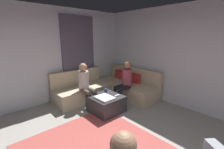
% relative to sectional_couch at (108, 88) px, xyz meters
% --- Properties ---
extents(wall_back, '(6.00, 0.12, 2.70)m').
position_rel_sectional_couch_xyz_m(wall_back, '(2.08, 1.06, 1.07)').
color(wall_back, silver).
rests_on(wall_back, ground_plane).
extents(wall_left, '(0.12, 6.00, 2.70)m').
position_rel_sectional_couch_xyz_m(wall_left, '(-0.86, -1.88, 1.07)').
color(wall_left, silver).
rests_on(wall_left, ground_plane).
extents(curtain_panel, '(0.06, 1.10, 2.50)m').
position_rel_sectional_couch_xyz_m(curtain_panel, '(-0.76, -0.58, 0.97)').
color(curtain_panel, '#595166').
rests_on(curtain_panel, ground_plane).
extents(sectional_couch, '(2.10, 2.55, 0.87)m').
position_rel_sectional_couch_xyz_m(sectional_couch, '(0.00, 0.00, 0.00)').
color(sectional_couch, '#C6B593').
rests_on(sectional_couch, ground_plane).
extents(ottoman, '(0.76, 0.76, 0.42)m').
position_rel_sectional_couch_xyz_m(ottoman, '(0.74, -0.72, -0.07)').
color(ottoman, '#333338').
rests_on(ottoman, ground_plane).
extents(folded_blanket, '(0.44, 0.36, 0.04)m').
position_rel_sectional_couch_xyz_m(folded_blanket, '(0.84, -0.84, 0.16)').
color(folded_blanket, white).
rests_on(folded_blanket, ottoman).
extents(coffee_mug, '(0.08, 0.08, 0.10)m').
position_rel_sectional_couch_xyz_m(coffee_mug, '(0.52, -0.54, 0.19)').
color(coffee_mug, '#334C72').
rests_on(coffee_mug, ottoman).
extents(game_remote, '(0.05, 0.15, 0.02)m').
position_rel_sectional_couch_xyz_m(game_remote, '(0.92, -0.50, 0.15)').
color(game_remote, white).
rests_on(game_remote, ottoman).
extents(person_on_couch_back, '(0.30, 0.60, 1.20)m').
position_rel_sectional_couch_xyz_m(person_on_couch_back, '(0.66, 0.06, 0.38)').
color(person_on_couch_back, black).
rests_on(person_on_couch_back, ground_plane).
extents(person_on_couch_side, '(0.60, 0.30, 1.20)m').
position_rel_sectional_couch_xyz_m(person_on_couch_side, '(0.15, -0.93, 0.38)').
color(person_on_couch_side, brown).
rests_on(person_on_couch_side, ground_plane).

